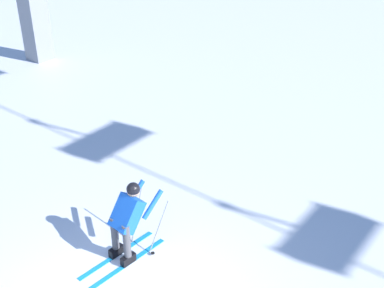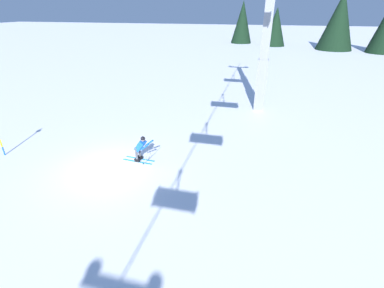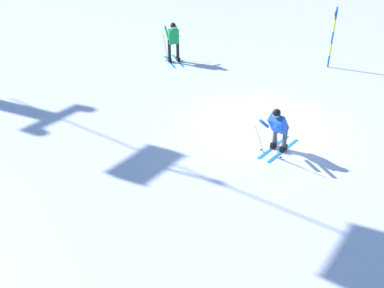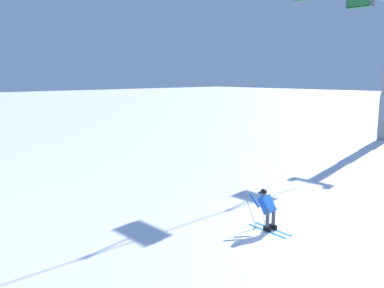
# 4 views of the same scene
# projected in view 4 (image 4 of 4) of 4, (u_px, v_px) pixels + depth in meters

# --- Properties ---
(ground_plane) EXTENTS (260.00, 260.00, 0.00)m
(ground_plane) POSITION_uv_depth(u_px,v_px,m) (316.00, 231.00, 14.04)
(ground_plane) COLOR white
(skier_carving_main) EXTENTS (0.73, 1.71, 1.57)m
(skier_carving_main) POSITION_uv_depth(u_px,v_px,m) (267.00, 207.00, 14.13)
(skier_carving_main) COLOR #198CCC
(skier_carving_main) RESTS_ON ground_plane
(chairlift_seat_fourth) EXTENTS (0.61, 1.80, 1.83)m
(chairlift_seat_fourth) POSITION_uv_depth(u_px,v_px,m) (359.00, 3.00, 28.18)
(chairlift_seat_fourth) COLOR black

